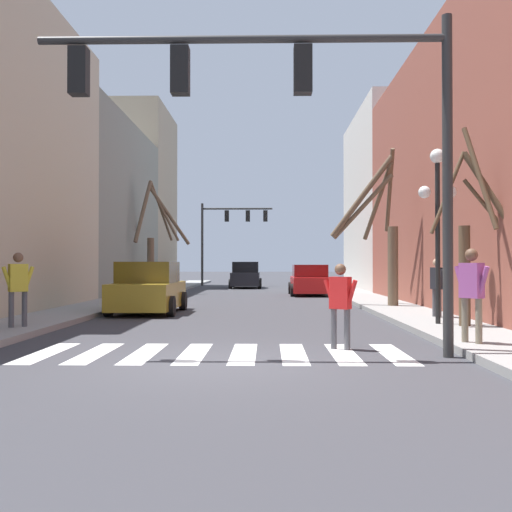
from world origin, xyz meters
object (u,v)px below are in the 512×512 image
(pedestrian_on_left_sidewalk, at_px, (340,299))
(street_tree_right_near, at_px, (153,237))
(street_lamp_right_corner, at_px, (438,200))
(car_at_intersection, at_px, (148,289))
(traffic_signal_far, at_px, (228,225))
(pedestrian_near_right_corner, at_px, (437,282))
(traffic_signal_near, at_px, (290,102))
(street_tree_right_mid, at_px, (382,232))
(pedestrian_crossing_street, at_px, (472,287))
(street_tree_right_far, at_px, (470,241))
(car_driving_away_lane, at_px, (310,281))
(car_parked_left_far, at_px, (246,276))
(pedestrian_waiting_at_curb, at_px, (18,283))

(pedestrian_on_left_sidewalk, height_order, street_tree_right_near, street_tree_right_near)
(street_lamp_right_corner, relative_size, car_at_intersection, 1.01)
(traffic_signal_far, distance_m, street_lamp_right_corner, 30.79)
(pedestrian_near_right_corner, bearing_deg, street_tree_right_near, 22.90)
(traffic_signal_near, relative_size, street_tree_right_mid, 1.29)
(car_at_intersection, relative_size, pedestrian_crossing_street, 2.42)
(street_tree_right_far, height_order, street_tree_right_mid, street_tree_right_mid)
(pedestrian_crossing_street, xyz_separation_m, street_tree_right_mid, (0.31, 10.38, 1.59))
(street_tree_right_far, bearing_deg, pedestrian_near_right_corner, 91.93)
(car_driving_away_lane, distance_m, pedestrian_near_right_corner, 14.83)
(car_parked_left_far, height_order, street_tree_right_near, street_tree_right_near)
(traffic_signal_far, xyz_separation_m, pedestrian_near_right_corner, (7.69, -28.03, -3.42))
(pedestrian_on_left_sidewalk, relative_size, pedestrian_near_right_corner, 1.00)
(pedestrian_on_left_sidewalk, bearing_deg, car_parked_left_far, 127.96)
(car_parked_left_far, distance_m, street_tree_right_mid, 20.00)
(street_tree_right_near, height_order, street_tree_right_far, street_tree_right_near)
(car_at_intersection, height_order, pedestrian_waiting_at_curb, pedestrian_waiting_at_curb)
(car_at_intersection, relative_size, street_tree_right_mid, 0.76)
(street_tree_right_near, height_order, street_tree_right_mid, street_tree_right_near)
(car_parked_left_far, relative_size, pedestrian_crossing_street, 2.53)
(pedestrian_crossing_street, height_order, street_tree_right_mid, street_tree_right_mid)
(traffic_signal_far, bearing_deg, pedestrian_crossing_street, -78.56)
(street_lamp_right_corner, relative_size, street_tree_right_far, 0.91)
(street_lamp_right_corner, relative_size, pedestrian_on_left_sidewalk, 2.66)
(car_parked_left_far, distance_m, car_at_intersection, 21.13)
(pedestrian_crossing_street, bearing_deg, traffic_signal_near, 67.93)
(pedestrian_waiting_at_curb, relative_size, pedestrian_on_left_sidewalk, 1.07)
(car_parked_left_far, relative_size, car_driving_away_lane, 0.97)
(street_tree_right_mid, bearing_deg, street_tree_right_near, 134.98)
(traffic_signal_near, distance_m, pedestrian_on_left_sidewalk, 3.75)
(street_lamp_right_corner, distance_m, car_driving_away_lane, 16.80)
(car_driving_away_lane, height_order, pedestrian_on_left_sidewalk, pedestrian_on_left_sidewalk)
(traffic_signal_far, bearing_deg, pedestrian_on_left_sidewalk, -82.58)
(street_lamp_right_corner, height_order, car_parked_left_far, street_lamp_right_corner)
(traffic_signal_near, relative_size, pedestrian_near_right_corner, 4.48)
(street_lamp_right_corner, bearing_deg, traffic_signal_far, 103.50)
(pedestrian_near_right_corner, xyz_separation_m, street_tree_right_far, (0.08, -2.50, 1.06))
(traffic_signal_far, distance_m, pedestrian_crossing_street, 34.37)
(pedestrian_on_left_sidewalk, bearing_deg, pedestrian_near_right_corner, 90.58)
(traffic_signal_far, height_order, car_parked_left_far, traffic_signal_far)
(car_parked_left_far, bearing_deg, traffic_signal_near, 3.57)
(car_at_intersection, bearing_deg, pedestrian_near_right_corner, -109.05)
(street_tree_right_near, bearing_deg, street_lamp_right_corner, -58.72)
(traffic_signal_far, height_order, street_tree_right_near, traffic_signal_far)
(pedestrian_crossing_street, bearing_deg, car_parked_left_far, -24.78)
(traffic_signal_near, xyz_separation_m, street_tree_right_mid, (3.72, 11.16, -1.68))
(street_lamp_right_corner, relative_size, car_parked_left_far, 0.97)
(pedestrian_crossing_street, xyz_separation_m, pedestrian_on_left_sidewalk, (-2.43, 0.12, -0.23))
(car_at_intersection, height_order, street_tree_right_far, street_tree_right_far)
(car_driving_away_lane, distance_m, pedestrian_crossing_street, 20.18)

